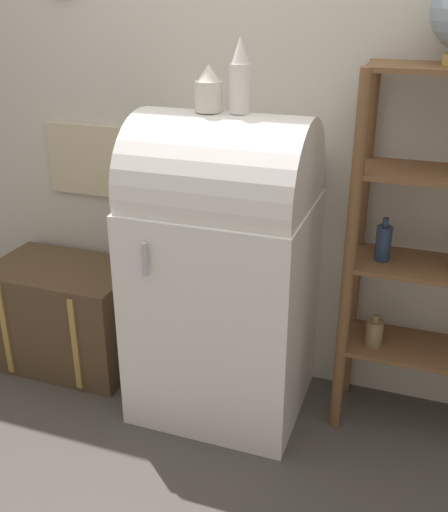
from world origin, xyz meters
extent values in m
plane|color=#4C4742|center=(0.00, 0.00, 0.00)|extent=(12.00, 12.00, 0.00)
cube|color=beige|center=(0.00, 0.58, 1.35)|extent=(7.00, 0.05, 2.70)
cube|color=#C6B793|center=(-0.85, 0.54, 1.05)|extent=(0.45, 0.02, 0.36)
cube|color=white|center=(0.00, 0.22, 0.51)|extent=(0.75, 0.65, 1.02)
cylinder|color=white|center=(0.00, 0.22, 1.09)|extent=(0.74, 0.62, 0.62)
cylinder|color=#B7B7BC|center=(-0.21, -0.12, 0.87)|extent=(0.02, 0.02, 0.14)
cube|color=brown|center=(-0.90, 0.27, 0.28)|extent=(0.74, 0.47, 0.55)
cube|color=#AD8942|center=(-1.10, 0.03, 0.28)|extent=(0.03, 0.01, 0.50)
cube|color=#AD8942|center=(-0.69, 0.03, 0.28)|extent=(0.03, 0.01, 0.50)
cylinder|color=brown|center=(0.55, 0.22, 0.80)|extent=(0.05, 0.05, 1.59)
cylinder|color=brown|center=(0.55, 0.51, 0.80)|extent=(0.05, 0.05, 1.59)
cube|color=brown|center=(0.91, 0.36, 0.39)|extent=(0.76, 0.31, 0.02)
cube|color=brown|center=(0.91, 0.36, 0.79)|extent=(0.76, 0.31, 0.02)
cylinder|color=#23334C|center=(0.67, 0.35, 0.87)|extent=(0.07, 0.07, 0.15)
cylinder|color=#23334C|center=(0.67, 0.35, 0.97)|extent=(0.03, 0.03, 0.04)
cylinder|color=#7F6647|center=(0.67, 0.32, 0.46)|extent=(0.08, 0.08, 0.12)
cylinder|color=#7F6647|center=(0.67, 0.32, 0.53)|extent=(0.03, 0.03, 0.03)
cylinder|color=silver|center=(-0.06, 0.22, 1.46)|extent=(0.11, 0.11, 0.12)
cone|color=silver|center=(-0.06, 0.22, 1.55)|extent=(0.09, 0.09, 0.06)
cylinder|color=white|center=(0.07, 0.23, 1.49)|extent=(0.08, 0.08, 0.19)
cone|color=white|center=(0.07, 0.23, 1.63)|extent=(0.07, 0.07, 0.10)
camera|label=1|loc=(0.81, -2.05, 1.83)|focal=42.00mm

